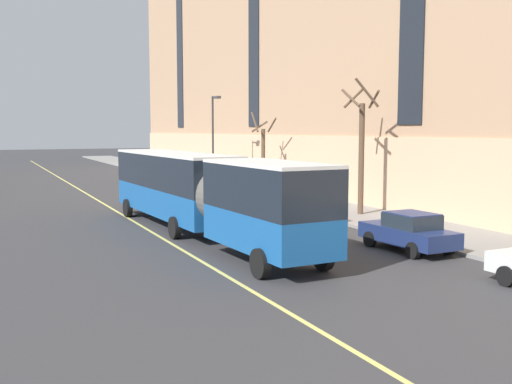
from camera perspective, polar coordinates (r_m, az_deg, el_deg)
ground_plane at (r=28.78m, az=-4.26°, el=-3.71°), size 260.00×260.00×0.00m
sidewalk at (r=35.55m, az=8.02°, el=-1.79°), size 5.07×160.00×0.15m
city_bus at (r=27.03m, az=-5.36°, el=0.22°), size 3.58×18.97×3.70m
parked_car_white_1 at (r=41.44m, az=-2.91°, el=0.34°), size 2.01×4.37×1.56m
parked_car_red_2 at (r=31.69m, az=4.56°, el=-1.39°), size 2.13×4.62×1.56m
parked_car_white_3 at (r=50.32m, az=-6.94°, el=1.30°), size 2.07×4.26×1.56m
parked_car_navy_5 at (r=24.66m, az=14.34°, el=-3.67°), size 2.03×4.30×1.56m
parked_car_white_6 at (r=58.14m, az=-9.47°, el=1.88°), size 1.96×4.71×1.56m
street_tree_mid_block at (r=33.56m, az=9.99°, el=4.21°), size 1.78×1.71×7.44m
street_tree_far_uptown at (r=44.56m, az=0.67°, el=3.61°), size 1.60×1.56×6.00m
street_lamp at (r=48.45m, az=-4.04°, el=5.69°), size 0.36×1.48×7.36m
lane_centerline at (r=30.83m, az=-10.92°, el=-3.15°), size 0.16×140.00×0.01m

